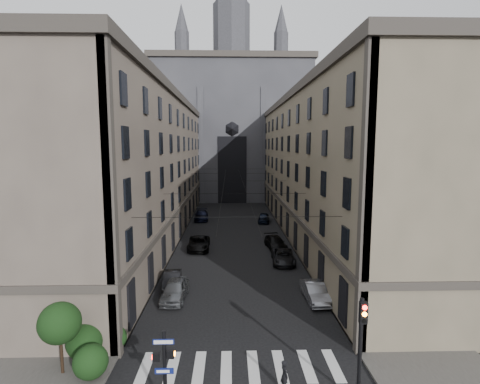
{
  "coord_description": "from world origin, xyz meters",
  "views": [
    {
      "loc": [
        -0.52,
        -14.4,
        12.26
      ],
      "look_at": [
        0.26,
        13.76,
        8.7
      ],
      "focal_mm": 28.0,
      "sensor_mm": 36.0,
      "label": 1
    }
  ],
  "objects": [
    {
      "name": "car_right_midfar",
      "position": [
        4.89,
        28.8,
        0.71
      ],
      "size": [
        2.61,
        5.12,
        1.42
      ],
      "primitive_type": "imported",
      "rotation": [
        0.0,
        0.0,
        0.13
      ],
      "color": "black",
      "rests_on": "ground"
    },
    {
      "name": "shrub_cluster",
      "position": [
        -8.72,
        5.01,
        1.8
      ],
      "size": [
        3.9,
        4.4,
        3.9
      ],
      "color": "black",
      "rests_on": "sidewalk_left"
    },
    {
      "name": "sidewalk_left",
      "position": [
        -10.5,
        36.0,
        0.07
      ],
      "size": [
        7.0,
        80.0,
        0.15
      ],
      "primitive_type": "cube",
      "color": "#383533",
      "rests_on": "ground"
    },
    {
      "name": "car_right_far",
      "position": [
        4.87,
        43.84,
        0.74
      ],
      "size": [
        2.29,
        4.51,
        1.47
      ],
      "primitive_type": "imported",
      "rotation": [
        0.0,
        0.0,
        -0.13
      ],
      "color": "black",
      "rests_on": "ground"
    },
    {
      "name": "car_right_midnear",
      "position": [
        5.03,
        23.27,
        0.69
      ],
      "size": [
        2.56,
        5.07,
        1.37
      ],
      "primitive_type": "imported",
      "rotation": [
        0.0,
        0.0,
        -0.06
      ],
      "color": "black",
      "rests_on": "ground"
    },
    {
      "name": "zebra_crossing",
      "position": [
        0.0,
        5.0,
        0.01
      ],
      "size": [
        11.0,
        3.2,
        0.01
      ],
      "primitive_type": "cube",
      "color": "beige",
      "rests_on": "ground"
    },
    {
      "name": "car_left_midnear",
      "position": [
        -5.53,
        16.86,
        0.68
      ],
      "size": [
        1.73,
        4.19,
        1.35
      ],
      "primitive_type": "imported",
      "rotation": [
        0.0,
        0.0,
        0.07
      ],
      "color": "black",
      "rests_on": "ground"
    },
    {
      "name": "car_right_near",
      "position": [
        6.2,
        13.73,
        0.72
      ],
      "size": [
        1.66,
        4.41,
        1.44
      ],
      "primitive_type": "imported",
      "rotation": [
        0.0,
        0.0,
        0.03
      ],
      "color": "gray",
      "rests_on": "ground"
    },
    {
      "name": "sidewalk_right",
      "position": [
        10.5,
        36.0,
        0.07
      ],
      "size": [
        7.0,
        80.0,
        0.15
      ],
      "primitive_type": "cube",
      "color": "#383533",
      "rests_on": "ground"
    },
    {
      "name": "traffic_light_right",
      "position": [
        5.6,
        1.92,
        3.29
      ],
      "size": [
        0.34,
        0.5,
        5.2
      ],
      "color": "black",
      "rests_on": "ground"
    },
    {
      "name": "car_left_midfar",
      "position": [
        -4.2,
        28.62,
        0.75
      ],
      "size": [
        2.58,
        5.43,
        1.5
      ],
      "primitive_type": "imported",
      "rotation": [
        0.0,
        0.0,
        0.02
      ],
      "color": "black",
      "rests_on": "ground"
    },
    {
      "name": "pedestrian",
      "position": [
        2.19,
        3.0,
        0.78
      ],
      "size": [
        0.53,
        0.65,
        1.56
      ],
      "primitive_type": "imported",
      "rotation": [
        0.0,
        0.0,
        1.87
      ],
      "color": "black",
      "rests_on": "ground"
    },
    {
      "name": "tram_wires",
      "position": [
        0.0,
        35.63,
        7.25
      ],
      "size": [
        14.0,
        60.0,
        0.43
      ],
      "color": "black",
      "rests_on": "ground"
    },
    {
      "name": "car_left_far",
      "position": [
        -5.19,
        45.99,
        0.79
      ],
      "size": [
        2.46,
        5.51,
        1.57
      ],
      "primitive_type": "imported",
      "rotation": [
        0.0,
        0.0,
        0.05
      ],
      "color": "black",
      "rests_on": "ground"
    },
    {
      "name": "gothic_tower",
      "position": [
        0.0,
        74.96,
        17.8
      ],
      "size": [
        35.0,
        23.0,
        58.0
      ],
      "color": "#2D2D33",
      "rests_on": "ground"
    },
    {
      "name": "building_right",
      "position": [
        13.44,
        36.0,
        9.34
      ],
      "size": [
        13.6,
        60.6,
        18.85
      ],
      "color": "brown",
      "rests_on": "ground"
    },
    {
      "name": "building_left",
      "position": [
        -13.44,
        36.0,
        9.34
      ],
      "size": [
        13.6,
        60.6,
        18.85
      ],
      "color": "#50463D",
      "rests_on": "ground"
    },
    {
      "name": "pedestrian_signal_left",
      "position": [
        -3.51,
        1.5,
        2.32
      ],
      "size": [
        1.02,
        0.38,
        4.0
      ],
      "color": "black",
      "rests_on": "ground"
    },
    {
      "name": "car_left_near",
      "position": [
        -4.92,
        14.31,
        0.79
      ],
      "size": [
        2.09,
        4.7,
        1.57
      ],
      "primitive_type": "imported",
      "rotation": [
        0.0,
        0.0,
        -0.05
      ],
      "color": "slate",
      "rests_on": "ground"
    }
  ]
}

